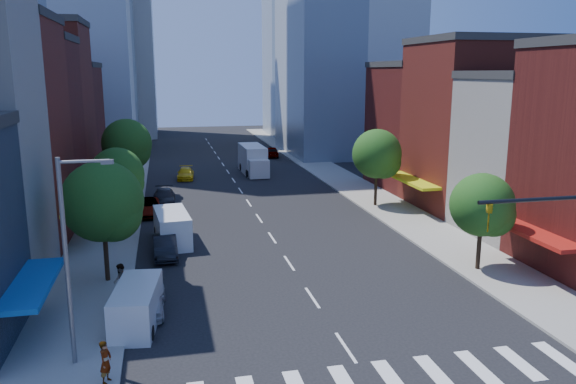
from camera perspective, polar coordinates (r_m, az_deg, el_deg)
name	(u,v)px	position (r m, az deg, el deg)	size (l,w,h in m)	color
ground	(346,348)	(27.09, 5.88, -15.45)	(220.00, 220.00, 0.00)	black
sidewalk_left	(122,188)	(64.13, -16.47, 0.42)	(5.00, 120.00, 0.15)	gray
sidewalk_right	(340,179)	(67.09, 5.32, 1.37)	(5.00, 120.00, 0.15)	gray
crosswalk	(369,382)	(24.62, 8.19, -18.53)	(19.00, 3.00, 0.01)	silver
bldg_left_3	(5,132)	(53.63, -26.84, 5.45)	(12.00, 8.00, 15.00)	#4D1513
bldg_left_4	(26,113)	(61.80, -25.04, 7.26)	(12.00, 9.00, 17.00)	maroon
bldg_left_5	(47,125)	(71.23, -23.29, 6.29)	(12.00, 10.00, 13.00)	#4D1513
bldg_right_1	(545,158)	(47.90, 24.63, 3.20)	(12.00, 8.00, 12.00)	#B7B1A9
bldg_right_2	(483,127)	(55.12, 19.16, 6.23)	(12.00, 10.00, 15.00)	maroon
bldg_right_3	(432,128)	(63.90, 14.42, 6.33)	(12.00, 10.00, 13.00)	#4D1513
streetlight	(70,249)	(25.13, -21.24, -5.45)	(2.25, 0.25, 9.00)	slate
tree_left_near	(105,205)	(34.70, -18.08, -1.22)	(4.80, 4.80, 7.30)	black
tree_left_mid	(119,177)	(45.51, -16.80, 1.49)	(4.20, 4.20, 6.65)	black
tree_left_far	(128,146)	(59.22, -15.91, 4.56)	(5.00, 5.00, 7.75)	black
tree_right_near	(485,207)	(37.24, 19.35, -1.49)	(4.00, 4.00, 6.20)	black
tree_right_far	(379,156)	(52.95, 9.19, 3.65)	(4.60, 4.60, 7.20)	black
parked_car_front	(147,298)	(31.15, -14.13, -10.40)	(1.82, 4.52, 1.54)	#AAAAAF
parked_car_second	(165,247)	(39.67, -12.39, -5.44)	(1.56, 4.48, 1.48)	black
parked_car_third	(148,207)	(51.64, -14.07, -1.46)	(2.40, 5.20, 1.44)	#999999
parked_car_rear	(164,197)	(55.07, -12.46, -0.52)	(2.07, 5.09, 1.48)	black
cargo_van_near	(136,307)	(29.49, -15.16, -11.20)	(2.59, 5.17, 2.11)	silver
cargo_van_far	(172,228)	(42.50, -11.67, -3.60)	(2.78, 5.80, 2.39)	white
taxi	(186,173)	(67.90, -10.36, 1.87)	(1.88, 4.62, 1.34)	yellow
traffic_car_oncoming	(256,164)	(73.52, -3.32, 2.82)	(1.42, 4.08, 1.34)	black
traffic_car_far	(272,152)	(84.30, -1.67, 4.10)	(1.85, 4.61, 1.57)	#999999
box_truck	(253,161)	(70.51, -3.55, 3.21)	(2.82, 8.64, 3.46)	silver
pedestrian_near	(106,362)	(24.77, -18.04, -16.08)	(0.65, 0.43, 1.78)	#999999
pedestrian_far	(121,281)	(32.87, -16.64, -8.66)	(0.95, 0.74, 1.96)	#999999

